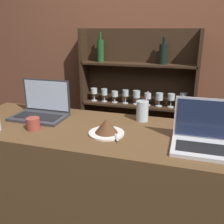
{
  "coord_description": "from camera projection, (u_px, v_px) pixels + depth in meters",
  "views": [
    {
      "loc": [
        0.39,
        -0.96,
        1.61
      ],
      "look_at": [
        0.0,
        0.33,
        1.16
      ],
      "focal_mm": 40.0,
      "sensor_mm": 36.0,
      "label": 1
    }
  ],
  "objects": [
    {
      "name": "cake_plate",
      "position": [
        106.0,
        128.0,
        1.36
      ],
      "size": [
        0.2,
        0.2,
        0.09
      ],
      "color": "silver",
      "rests_on": "bar_counter"
    },
    {
      "name": "back_shelf",
      "position": [
        137.0,
        108.0,
        2.53
      ],
      "size": [
        1.12,
        0.18,
        1.61
      ],
      "color": "#332114",
      "rests_on": "ground_plane"
    },
    {
      "name": "laptop_near",
      "position": [
        42.0,
        109.0,
        1.63
      ],
      "size": [
        0.34,
        0.22,
        0.24
      ],
      "color": "#333338",
      "rests_on": "bar_counter"
    },
    {
      "name": "coffee_cup",
      "position": [
        33.0,
        124.0,
        1.43
      ],
      "size": [
        0.08,
        0.08,
        0.07
      ],
      "color": "#993D33",
      "rests_on": "bar_counter"
    },
    {
      "name": "back_wall",
      "position": [
        147.0,
        57.0,
        2.42
      ],
      "size": [
        7.0,
        0.06,
        2.7
      ],
      "color": "brown",
      "rests_on": "ground_plane"
    },
    {
      "name": "laptop_far",
      "position": [
        205.0,
        138.0,
        1.2
      ],
      "size": [
        0.31,
        0.22,
        0.23
      ],
      "color": "silver",
      "rests_on": "bar_counter"
    },
    {
      "name": "bar_counter",
      "position": [
        111.0,
        207.0,
        1.59
      ],
      "size": [
        1.89,
        0.6,
        1.06
      ],
      "color": "brown",
      "rests_on": "ground_plane"
    },
    {
      "name": "water_glass",
      "position": [
        142.0,
        111.0,
        1.55
      ],
      "size": [
        0.08,
        0.08,
        0.19
      ],
      "color": "silver",
      "rests_on": "bar_counter"
    }
  ]
}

